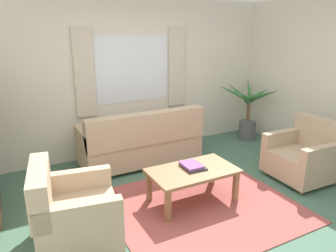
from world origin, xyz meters
TOP-DOWN VIEW (x-y plane):
  - ground_plane at (0.00, 0.00)m, footprint 6.24×6.24m
  - wall_back at (0.00, 2.26)m, footprint 5.32×0.12m
  - window_with_curtains at (0.00, 2.18)m, footprint 1.98×0.07m
  - area_rug at (0.00, 0.00)m, footprint 2.23×2.00m
  - couch at (-0.15, 1.56)m, footprint 1.90×0.82m
  - armchair_left at (-1.57, 0.06)m, footprint 0.94×0.96m
  - armchair_right at (1.76, -0.02)m, footprint 0.84×0.86m
  - coffee_table at (-0.04, 0.18)m, footprint 1.10×0.64m
  - book_stack_on_table at (-0.02, 0.24)m, footprint 0.27×0.32m
  - potted_plant at (2.18, 1.70)m, footprint 1.06×1.21m

SIDE VIEW (x-z plane):
  - ground_plane at x=0.00m, z-range 0.00..0.00m
  - area_rug at x=0.00m, z-range 0.00..0.01m
  - armchair_left at x=-1.57m, z-range -0.09..0.79m
  - armchair_right at x=1.76m, z-range -0.09..0.79m
  - couch at x=-0.15m, z-range -0.09..0.83m
  - coffee_table at x=-0.04m, z-range 0.16..0.60m
  - book_stack_on_table at x=-0.02m, z-range 0.44..0.49m
  - potted_plant at x=2.18m, z-range -0.02..1.16m
  - wall_back at x=0.00m, z-range 0.00..2.60m
  - window_with_curtains at x=0.00m, z-range 0.75..2.15m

